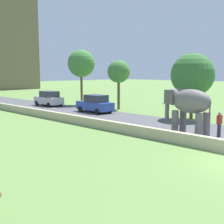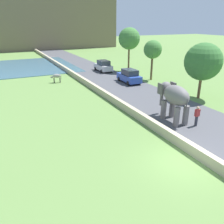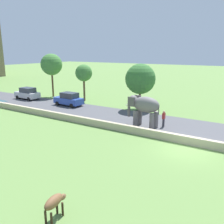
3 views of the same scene
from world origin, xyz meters
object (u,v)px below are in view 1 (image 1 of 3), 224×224
Objects in this scene: car_silver at (49,99)px; car_blue at (95,104)px; person_beside_elephant at (219,124)px; elephant at (188,104)px.

car_blue is (-0.00, -8.26, 0.00)m from car_silver.
person_beside_elephant is 14.18m from car_blue.
car_blue is (3.13, 12.33, -1.14)m from elephant.
elephant is 2.16× the size of person_beside_elephant.
person_beside_elephant is 0.40× the size of car_blue.
car_silver is 8.26m from car_blue.
car_blue reaches higher than person_beside_elephant.
person_beside_elephant is (0.93, -1.67, -1.16)m from elephant.
elephant is 2.24m from person_beside_elephant.
car_silver is (2.20, 22.27, 0.03)m from person_beside_elephant.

